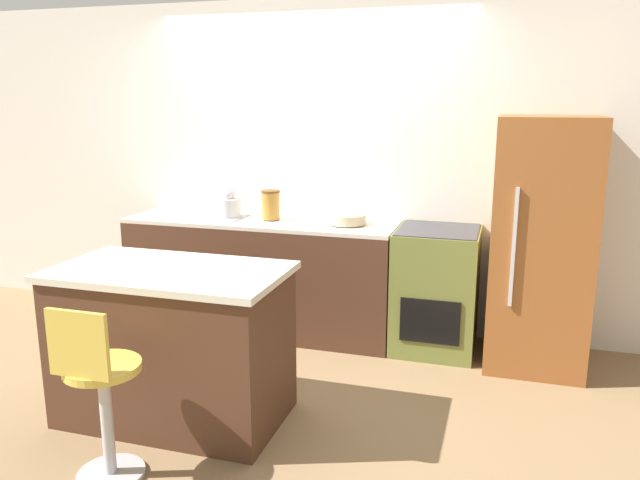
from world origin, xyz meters
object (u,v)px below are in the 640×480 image
stool_chair (101,396)px  kettle (229,205)px  oven_range (436,290)px  refrigerator (541,244)px  mixing_bowl (347,219)px

stool_chair → kettle: (-0.31, 2.16, 0.56)m
oven_range → refrigerator: size_ratio=0.53×
mixing_bowl → oven_range: bearing=-0.4°
kettle → mixing_bowl: size_ratio=0.81×
stool_chair → oven_range: bearing=58.0°
refrigerator → stool_chair: refrigerator is taller
stool_chair → mixing_bowl: size_ratio=3.20×
refrigerator → kettle: refrigerator is taller
refrigerator → oven_range: bearing=176.4°
mixing_bowl → stool_chair: bearing=-106.9°
oven_range → stool_chair: bearing=-122.0°
stool_chair → refrigerator: bearing=45.9°
refrigerator → mixing_bowl: size_ratio=6.00×
stool_chair → mixing_bowl: mixing_bowl is taller
stool_chair → kettle: kettle is taller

